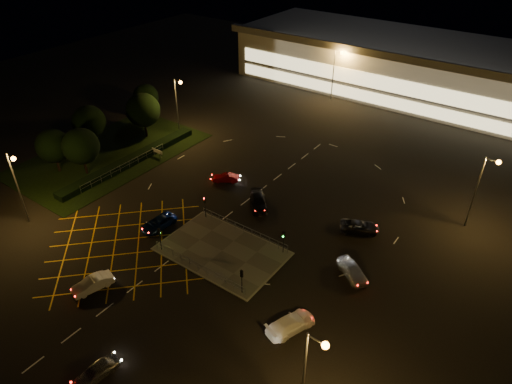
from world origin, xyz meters
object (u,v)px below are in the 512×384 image
Objects in this scene: signal_nw at (205,203)px; car_left_blue at (158,223)px; car_circ_red at (226,178)px; car_near_silver at (97,371)px; signal_ne at (284,237)px; car_right_silver at (353,270)px; car_queue_white at (93,284)px; car_far_dkgrey at (258,202)px; car_approach_white at (291,324)px; signal_sw at (160,234)px; signal_se at (242,277)px; car_east_grey at (359,227)px.

signal_nw is 6.36m from car_left_blue.
signal_nw is 9.40m from car_circ_red.
signal_nw is 0.79× the size of car_near_silver.
signal_ne is 0.79× the size of car_near_silver.
car_near_silver is 27.56m from car_right_silver.
signal_ne is (12.00, 0.00, 0.00)m from signal_nw.
car_right_silver is at bearing 55.88° from car_queue_white.
car_near_silver is 0.78× the size of car_far_dkgrey.
car_far_dkgrey is at bearing 107.52° from car_right_silver.
car_right_silver is (16.22, -4.89, 0.05)m from car_far_dkgrey.
car_near_silver is 11.13m from car_queue_white.
signal_ne is at bearing -32.94° from car_approach_white.
signal_sw is 16.98m from car_circ_red.
signal_nw is 0.60× the size of car_approach_white.
car_approach_white is at bearing 171.38° from signal_se.
car_left_blue is (-15.50, 2.95, -1.70)m from signal_se.
car_approach_white is (20.04, 7.76, 0.03)m from car_queue_white.
signal_nw is at bearing 180.00° from signal_ne.
car_near_silver and car_east_grey have the same top height.
car_left_blue is 13.49m from car_far_dkgrey.
signal_se is 6.96m from car_approach_white.
car_far_dkgrey is 1.37× the size of car_circ_red.
car_near_silver is 0.87× the size of car_right_silver.
car_right_silver is (20.30, 9.22, -1.58)m from signal_sw.
signal_se is 0.64× the size of car_east_grey.
car_queue_white is at bearing -94.59° from signal_nw.
signal_ne is 0.71× the size of car_queue_white.
car_east_grey is at bearing 58.94° from signal_ne.
signal_nw is 19.78m from car_east_grey.
car_approach_white is (6.69, -1.01, -1.61)m from signal_se.
signal_nw is 16.89m from car_queue_white.
signal_se is at bearing -33.65° from signal_nw.
signal_sw is at bearing -20.87° from car_circ_red.
signal_sw is 0.68× the size of car_right_silver.
car_queue_white reaches higher than car_near_silver.
car_right_silver is at bearing 39.98° from car_circ_red.
car_near_silver is at bearing 72.79° from car_approach_white.
car_east_grey is (-2.81, 7.87, -0.11)m from car_right_silver.
signal_sw is 18.79m from car_approach_white.
signal_ne is 0.64× the size of car_east_grey.
car_queue_white is 0.86× the size of car_far_dkgrey.
car_queue_white is at bearing 41.60° from car_approach_white.
car_circ_red is 21.04m from car_east_grey.
signal_sw is 0.85× the size of car_circ_red.
car_queue_white is at bearing 164.03° from car_right_silver.
signal_sw is 1.00× the size of signal_ne.
car_right_silver reaches higher than car_far_dkgrey.
car_east_grey is (20.98, 14.14, 0.01)m from car_left_blue.
signal_sw is 14.41m from signal_ne.
car_far_dkgrey reaches higher than car_queue_white.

